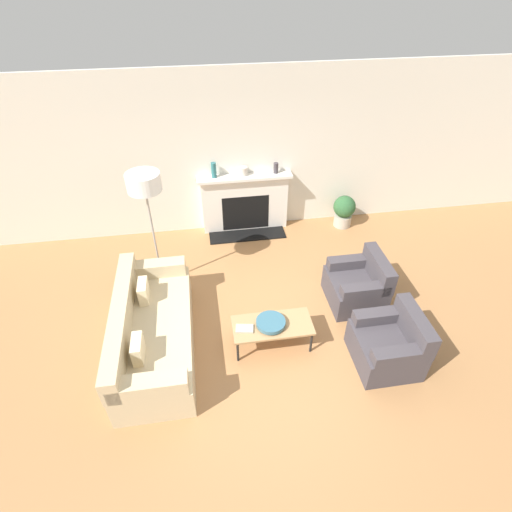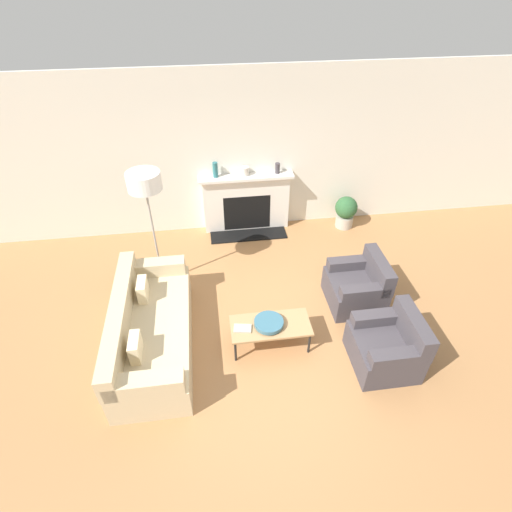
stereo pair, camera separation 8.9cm
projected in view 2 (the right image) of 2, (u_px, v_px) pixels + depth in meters
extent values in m
plane|color=#A87547|center=(276.00, 350.00, 5.39)|extent=(18.00, 18.00, 0.00)
cube|color=silver|center=(247.00, 154.00, 6.96)|extent=(18.00, 0.06, 2.90)
cube|color=silver|center=(246.00, 203.00, 7.42)|extent=(1.58, 0.20, 1.06)
cube|color=black|center=(247.00, 212.00, 7.44)|extent=(0.87, 0.04, 0.69)
cube|color=black|center=(248.00, 235.00, 7.52)|extent=(1.42, 0.40, 0.02)
cube|color=silver|center=(246.00, 177.00, 7.05)|extent=(1.70, 0.28, 0.05)
cube|color=#CCB78E|center=(155.00, 334.00, 5.33)|extent=(0.94, 2.24, 0.45)
cube|color=#CCB78E|center=(119.00, 316.00, 5.04)|extent=(0.20, 2.24, 0.36)
cube|color=#CCB78E|center=(145.00, 384.00, 4.34)|extent=(0.86, 0.22, 0.21)
cube|color=#CCB78E|center=(156.00, 267.00, 5.91)|extent=(0.86, 0.22, 0.21)
cube|color=beige|center=(135.00, 347.00, 4.70)|extent=(0.12, 0.32, 0.28)
cube|color=beige|center=(143.00, 290.00, 5.48)|extent=(0.12, 0.32, 0.28)
cube|color=#423D42|center=(383.00, 351.00, 5.12)|extent=(0.77, 0.82, 0.42)
cube|color=#423D42|center=(413.00, 328.00, 4.91)|extent=(0.18, 0.82, 0.36)
cube|color=#423D42|center=(378.00, 318.00, 5.19)|extent=(0.69, 0.18, 0.16)
cube|color=#423D42|center=(398.00, 357.00, 4.69)|extent=(0.69, 0.18, 0.16)
cube|color=#423D42|center=(354.00, 291.00, 6.01)|extent=(0.77, 0.82, 0.42)
cube|color=#423D42|center=(378.00, 270.00, 5.80)|extent=(0.18, 0.82, 0.36)
cube|color=#423D42|center=(350.00, 263.00, 6.07)|extent=(0.69, 0.18, 0.16)
cube|color=#423D42|center=(365.00, 292.00, 5.58)|extent=(0.69, 0.18, 0.16)
cube|color=tan|center=(271.00, 325.00, 5.25)|extent=(1.06, 0.49, 0.03)
cylinder|color=black|center=(236.00, 351.00, 5.16)|extent=(0.03, 0.03, 0.36)
cylinder|color=black|center=(309.00, 343.00, 5.27)|extent=(0.03, 0.03, 0.36)
cylinder|color=black|center=(233.00, 328.00, 5.48)|extent=(0.03, 0.03, 0.36)
cylinder|color=black|center=(302.00, 320.00, 5.58)|extent=(0.03, 0.03, 0.36)
cylinder|color=#38667A|center=(269.00, 325.00, 5.23)|extent=(0.14, 0.14, 0.02)
cylinder|color=#38667A|center=(269.00, 323.00, 5.21)|extent=(0.39, 0.39, 0.06)
cube|color=#B2A893|center=(242.00, 328.00, 5.18)|extent=(0.25, 0.18, 0.02)
cylinder|color=gray|center=(163.00, 281.00, 6.49)|extent=(0.37, 0.37, 0.03)
cylinder|color=gray|center=(155.00, 237.00, 5.96)|extent=(0.03, 0.03, 1.69)
cylinder|color=white|center=(144.00, 181.00, 5.39)|extent=(0.47, 0.47, 0.25)
cylinder|color=#28666B|center=(215.00, 170.00, 6.92)|extent=(0.09, 0.09, 0.27)
cylinder|color=beige|center=(245.00, 171.00, 7.01)|extent=(0.14, 0.14, 0.15)
cylinder|color=#3D383D|center=(277.00, 168.00, 7.06)|extent=(0.08, 0.08, 0.19)
cylinder|color=#B2A899|center=(344.00, 221.00, 7.71)|extent=(0.33, 0.33, 0.23)
sphere|color=#2D5B33|center=(346.00, 207.00, 7.52)|extent=(0.42, 0.42, 0.42)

